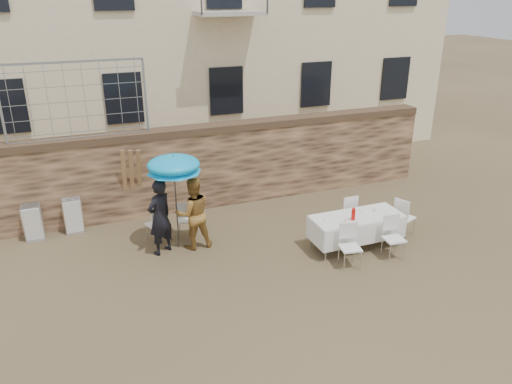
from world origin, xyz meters
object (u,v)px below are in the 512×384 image
object	(u,v)px
man_suit	(160,217)
soda_bottle	(353,214)
table_chair_front_left	(350,247)
chair_stack_left	(33,219)
umbrella	(174,167)
table_chair_front_right	(394,238)
couple_chair_right	(186,218)
woman_dress	(193,213)
table_chair_back	(346,212)
couple_chair_left	(157,223)
chair_stack_right	(73,213)
banquet_table	(357,217)
table_chair_side	(405,216)

from	to	relation	value
man_suit	soda_bottle	distance (m)	4.27
table_chair_front_left	chair_stack_left	xyz separation A→B (m)	(-6.30, 3.93, -0.02)
table_chair_front_left	umbrella	bearing A→B (deg)	155.84
table_chair_front_right	chair_stack_left	xyz separation A→B (m)	(-7.40, 3.93, -0.02)
couple_chair_right	table_chair_front_right	distance (m)	4.79
man_suit	woman_dress	world-z (taller)	man_suit
table_chair_back	chair_stack_left	world-z (taller)	table_chair_back
table_chair_front_right	table_chair_back	bearing A→B (deg)	104.83
umbrella	chair_stack_left	size ratio (longest dim) A/B	2.24
woman_dress	couple_chair_left	size ratio (longest dim) A/B	1.76
table_chair_front_left	chair_stack_right	size ratio (longest dim) A/B	1.04
banquet_table	table_chair_back	xyz separation A→B (m)	(0.20, 0.80, -0.25)
soda_bottle	table_chair_back	world-z (taller)	soda_bottle
man_suit	couple_chair_right	xyz separation A→B (m)	(0.70, 0.55, -0.39)
woman_dress	soda_bottle	size ratio (longest dim) A/B	6.50
chair_stack_right	table_chair_side	bearing A→B (deg)	-22.58
umbrella	banquet_table	bearing A→B (deg)	-20.35
banquet_table	table_chair_side	world-z (taller)	table_chair_side
couple_chair_right	soda_bottle	xyz separation A→B (m)	(3.31, -2.01, 0.43)
woman_dress	table_chair_back	world-z (taller)	woman_dress
couple_chair_left	soda_bottle	xyz separation A→B (m)	(4.01, -2.01, 0.43)
banquet_table	chair_stack_right	world-z (taller)	chair_stack_right
man_suit	table_chair_back	bearing A→B (deg)	141.61
couple_chair_left	banquet_table	bearing A→B (deg)	137.83
woman_dress	banquet_table	xyz separation A→B (m)	(3.46, -1.31, -0.11)
soda_bottle	chair_stack_right	world-z (taller)	soda_bottle
umbrella	chair_stack_left	xyz separation A→B (m)	(-3.09, 1.76, -1.49)
chair_stack_right	banquet_table	bearing A→B (deg)	-27.90
couple_chair_right	soda_bottle	size ratio (longest dim) A/B	3.69
woman_dress	couple_chair_right	xyz separation A→B (m)	(-0.05, 0.55, -0.37)
couple_chair_right	table_chair_front_left	bearing A→B (deg)	154.00
couple_chair_left	chair_stack_right	size ratio (longest dim) A/B	1.04
banquet_table	table_chair_front_right	xyz separation A→B (m)	(0.50, -0.75, -0.25)
woman_dress	chair_stack_left	distance (m)	3.93
couple_chair_right	soda_bottle	bearing A→B (deg)	164.61
chair_stack_right	umbrella	bearing A→B (deg)	-38.86
couple_chair_left	table_chair_back	xyz separation A→B (m)	(4.41, -1.06, 0.00)
soda_bottle	umbrella	bearing A→B (deg)	156.59
banquet_table	table_chair_front_right	world-z (taller)	table_chair_front_right
man_suit	chair_stack_right	xyz separation A→B (m)	(-1.79, 1.86, -0.41)
umbrella	woman_dress	bearing A→B (deg)	-15.95
man_suit	table_chair_side	distance (m)	5.75
umbrella	table_chair_side	size ratio (longest dim) A/B	2.15
table_chair_front_right	table_chair_side	size ratio (longest dim) A/B	1.00
soda_bottle	table_chair_front_right	size ratio (longest dim) A/B	0.27
soda_bottle	chair_stack_left	size ratio (longest dim) A/B	0.28
couple_chair_left	chair_stack_right	world-z (taller)	couple_chair_left
couple_chair_right	woman_dress	bearing A→B (deg)	111.11
table_chair_front_left	woman_dress	bearing A→B (deg)	154.01
chair_stack_right	woman_dress	bearing A→B (deg)	-36.28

